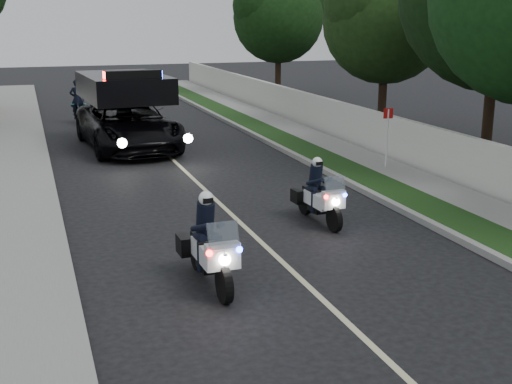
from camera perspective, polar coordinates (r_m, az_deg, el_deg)
ground at (r=11.48m, az=6.71°, el=-10.00°), size 120.00×120.00×0.00m
curb_right at (r=21.75m, az=5.23°, el=2.13°), size 0.20×60.00×0.15m
grass_verge at (r=22.04m, az=6.89°, el=2.25°), size 1.20×60.00×0.16m
sidewalk_right at (r=22.62m, az=9.87°, el=2.46°), size 1.40×60.00×0.16m
property_wall at (r=22.99m, az=12.14°, el=4.25°), size 0.22×60.00×1.50m
curb_left at (r=19.95m, az=-16.85°, el=0.40°), size 0.20×60.00×0.15m
sidewalk_left at (r=19.95m, az=-20.00°, el=0.15°), size 2.00×60.00×0.16m
lane_marking at (r=20.48m, az=-5.33°, el=1.13°), size 0.12×50.00×0.01m
police_moto_left at (r=12.52m, az=-3.91°, el=-7.78°), size 0.77×2.07×1.74m
police_moto_right at (r=16.19m, az=5.29°, el=-2.55°), size 0.74×1.87×1.57m
police_suv at (r=25.51m, az=-10.66°, el=3.62°), size 3.44×6.70×3.17m
bicycle at (r=32.10m, az=-14.72°, el=5.63°), size 0.70×1.86×0.96m
cyclist at (r=32.10m, az=-14.72°, el=5.63°), size 0.68×0.48×1.80m
sign_post at (r=21.75m, az=10.87°, el=1.72°), size 0.35×0.35×2.07m
tree_right_c at (r=24.30m, az=18.72°, el=2.55°), size 6.47×6.47×10.73m
tree_right_d at (r=30.15m, az=10.49°, el=5.31°), size 6.96×6.96×8.96m
tree_right_e at (r=42.19m, az=1.85°, el=8.15°), size 6.26×6.26×9.08m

